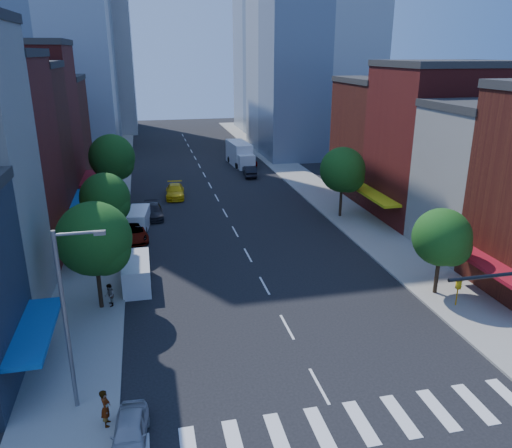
{
  "coord_description": "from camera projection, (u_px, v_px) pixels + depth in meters",
  "views": [
    {
      "loc": [
        -7.93,
        -20.36,
        16.35
      ],
      "look_at": [
        -0.72,
        11.64,
        5.0
      ],
      "focal_mm": 35.0,
      "sensor_mm": 36.0,
      "label": 1
    }
  ],
  "objects": [
    {
      "name": "crosswalk",
      "position": [
        341.0,
        426.0,
        23.0
      ],
      "size": [
        19.0,
        3.0,
        0.01
      ],
      "primitive_type": "cube",
      "color": "silver",
      "rests_on": "ground"
    },
    {
      "name": "tree_left_far",
      "position": [
        113.0,
        159.0,
        54.83
      ],
      "size": [
        5.0,
        5.0,
        7.75
      ],
      "color": "black",
      "rests_on": "sidewalk_left"
    },
    {
      "name": "bldg_right_1",
      "position": [
        498.0,
        182.0,
        41.99
      ],
      "size": [
        12.0,
        8.0,
        12.0
      ],
      "primitive_type": "cube",
      "color": "beige",
      "rests_on": "ground"
    },
    {
      "name": "tree_left_mid",
      "position": [
        107.0,
        200.0,
        42.14
      ],
      "size": [
        4.2,
        4.2,
        6.65
      ],
      "color": "black",
      "rests_on": "sidewalk_left"
    },
    {
      "name": "tree_left_near",
      "position": [
        97.0,
        241.0,
        31.89
      ],
      "size": [
        4.8,
        4.8,
        7.3
      ],
      "color": "black",
      "rests_on": "sidewalk_left"
    },
    {
      "name": "streetlight",
      "position": [
        69.0,
        311.0,
        22.51
      ],
      "size": [
        2.25,
        0.25,
        9.0
      ],
      "color": "slate",
      "rests_on": "sidewalk_left"
    },
    {
      "name": "bldg_left_4",
      "position": [
        18.0,
        130.0,
        53.2
      ],
      "size": [
        12.0,
        9.0,
        17.0
      ],
      "primitive_type": "cube",
      "color": "maroon",
      "rests_on": "ground"
    },
    {
      "name": "cargo_van_far",
      "position": [
        138.0,
        220.0,
        48.25
      ],
      "size": [
        2.39,
        4.73,
        1.93
      ],
      "rotation": [
        0.0,
        0.0,
        -0.13
      ],
      "color": "white",
      "rests_on": "ground"
    },
    {
      "name": "tree_right_near",
      "position": [
        444.0,
        240.0,
        34.12
      ],
      "size": [
        4.0,
        4.0,
        6.2
      ],
      "color": "black",
      "rests_on": "sidewalk_right"
    },
    {
      "name": "parked_car_front",
      "position": [
        130.0,
        432.0,
        21.75
      ],
      "size": [
        1.84,
        3.86,
        1.27
      ],
      "primitive_type": "imported",
      "rotation": [
        0.0,
        0.0,
        -0.09
      ],
      "color": "#A7A7AC",
      "rests_on": "ground"
    },
    {
      "name": "taxi",
      "position": [
        175.0,
        191.0,
        58.93
      ],
      "size": [
        2.44,
        5.28,
        1.49
      ],
      "primitive_type": "imported",
      "rotation": [
        0.0,
        0.0,
        -0.07
      ],
      "color": "yellow",
      "rests_on": "ground"
    },
    {
      "name": "bldg_right_2",
      "position": [
        441.0,
        145.0,
        49.8
      ],
      "size": [
        12.0,
        10.0,
        15.0
      ],
      "primitive_type": "cube",
      "color": "maroon",
      "rests_on": "ground"
    },
    {
      "name": "pedestrian_far",
      "position": [
        110.0,
        295.0,
        33.34
      ],
      "size": [
        0.69,
        0.84,
        1.58
      ],
      "primitive_type": "imported",
      "rotation": [
        0.0,
        0.0,
        -1.44
      ],
      "color": "#999999",
      "rests_on": "sidewalk_left"
    },
    {
      "name": "traffic_car_oncoming",
      "position": [
        250.0,
        171.0,
        68.89
      ],
      "size": [
        1.97,
        4.64,
        1.49
      ],
      "primitive_type": "imported",
      "rotation": [
        0.0,
        0.0,
        3.05
      ],
      "color": "black",
      "rests_on": "ground"
    },
    {
      "name": "parked_car_rear",
      "position": [
        153.0,
        211.0,
        51.75
      ],
      "size": [
        2.03,
        4.74,
        1.36
      ],
      "primitive_type": "imported",
      "rotation": [
        0.0,
        0.0,
        0.03
      ],
      "color": "black",
      "rests_on": "ground"
    },
    {
      "name": "sidewalk_right",
      "position": [
        307.0,
        183.0,
        65.22
      ],
      "size": [
        5.0,
        120.0,
        0.15
      ],
      "primitive_type": "cube",
      "color": "gray",
      "rests_on": "ground"
    },
    {
      "name": "ground",
      "position": [
        319.0,
        386.0,
        25.77
      ],
      "size": [
        220.0,
        220.0,
        0.0
      ],
      "primitive_type": "plane",
      "color": "black",
      "rests_on": "ground"
    },
    {
      "name": "box_truck",
      "position": [
        240.0,
        155.0,
        75.59
      ],
      "size": [
        3.08,
        8.58,
        3.39
      ],
      "rotation": [
        0.0,
        0.0,
        0.07
      ],
      "color": "silver",
      "rests_on": "ground"
    },
    {
      "name": "bldg_right_3",
      "position": [
        393.0,
        139.0,
        59.35
      ],
      "size": [
        12.0,
        10.0,
        13.0
      ],
      "primitive_type": "cube",
      "color": "#4B1712",
      "rests_on": "ground"
    },
    {
      "name": "bldg_left_5",
      "position": [
        37.0,
        135.0,
        62.61
      ],
      "size": [
        12.0,
        10.0,
        13.0
      ],
      "primitive_type": "cube",
      "color": "#4B1712",
      "rests_on": "ground"
    },
    {
      "name": "sidewalk_left",
      "position": [
        109.0,
        195.0,
        60.03
      ],
      "size": [
        5.0,
        120.0,
        0.15
      ],
      "primitive_type": "cube",
      "color": "gray",
      "rests_on": "ground"
    },
    {
      "name": "cargo_van_near",
      "position": [
        137.0,
        274.0,
        36.38
      ],
      "size": [
        2.0,
        4.86,
        2.07
      ],
      "rotation": [
        0.0,
        0.0,
        0.0
      ],
      "color": "silver",
      "rests_on": "ground"
    },
    {
      "name": "parked_car_second",
      "position": [
        132.0,
        272.0,
        37.51
      ],
      "size": [
        1.76,
        4.29,
        1.38
      ],
      "primitive_type": "imported",
      "rotation": [
        0.0,
        0.0,
        0.07
      ],
      "color": "black",
      "rests_on": "ground"
    },
    {
      "name": "tree_right_far",
      "position": [
        344.0,
        172.0,
        50.5
      ],
      "size": [
        4.6,
        4.6,
        7.2
      ],
      "color": "black",
      "rests_on": "sidewalk_right"
    },
    {
      "name": "parked_car_third",
      "position": [
        133.0,
        233.0,
        45.6
      ],
      "size": [
        2.91,
        5.28,
        1.4
      ],
      "primitive_type": "imported",
      "rotation": [
        0.0,
        0.0,
        0.12
      ],
      "color": "#999999",
      "rests_on": "ground"
    },
    {
      "name": "traffic_car_far",
      "position": [
        249.0,
        160.0,
        75.61
      ],
      "size": [
        1.84,
        4.42,
        1.5
      ],
      "primitive_type": "imported",
      "rotation": [
        0.0,
        0.0,
        3.16
      ],
      "color": "#999999",
      "rests_on": "ground"
    },
    {
      "name": "pedestrian_near",
      "position": [
        106.0,
        408.0,
        22.61
      ],
      "size": [
        0.45,
        0.68,
        1.85
      ],
      "primitive_type": "imported",
      "rotation": [
        0.0,
        0.0,
        1.56
      ],
      "color": "#999999",
      "rests_on": "sidewalk_left"
    }
  ]
}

